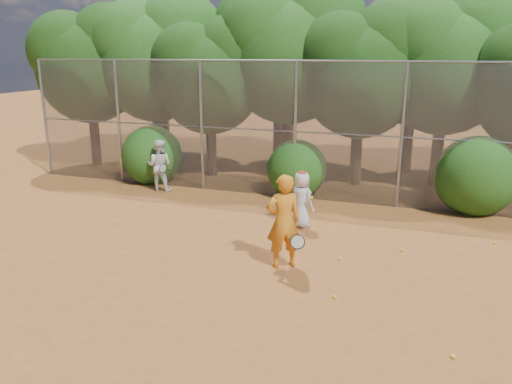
% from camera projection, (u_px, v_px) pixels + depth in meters
% --- Properties ---
extents(ground, '(80.00, 80.00, 0.00)m').
position_uv_depth(ground, '(263.00, 288.00, 9.30)').
color(ground, brown).
rests_on(ground, ground).
extents(fence_back, '(20.05, 0.09, 4.03)m').
position_uv_depth(fence_back, '(325.00, 131.00, 14.24)').
color(fence_back, gray).
rests_on(fence_back, ground).
extents(tree_0, '(4.38, 3.81, 6.00)m').
position_uv_depth(tree_0, '(90.00, 60.00, 18.52)').
color(tree_0, black).
rests_on(tree_0, ground).
extents(tree_1, '(4.64, 4.03, 6.35)m').
position_uv_depth(tree_1, '(156.00, 54.00, 18.12)').
color(tree_1, black).
rests_on(tree_1, ground).
extents(tree_2, '(3.99, 3.47, 5.47)m').
position_uv_depth(tree_2, '(211.00, 72.00, 16.86)').
color(tree_2, black).
rests_on(tree_2, ground).
extents(tree_3, '(4.89, 4.26, 6.70)m').
position_uv_depth(tree_3, '(291.00, 47.00, 16.76)').
color(tree_3, black).
rests_on(tree_3, ground).
extents(tree_4, '(4.19, 3.64, 5.73)m').
position_uv_depth(tree_4, '(363.00, 68.00, 15.60)').
color(tree_4, black).
rests_on(tree_4, ground).
extents(tree_5, '(4.51, 3.92, 6.17)m').
position_uv_depth(tree_5, '(448.00, 58.00, 15.46)').
color(tree_5, black).
rests_on(tree_5, ground).
extents(tree_9, '(4.83, 4.20, 6.62)m').
position_uv_depth(tree_9, '(163.00, 49.00, 20.48)').
color(tree_9, black).
rests_on(tree_9, ground).
extents(tree_10, '(5.15, 4.48, 7.06)m').
position_uv_depth(tree_10, '(281.00, 41.00, 19.02)').
color(tree_10, black).
rests_on(tree_10, ground).
extents(tree_11, '(4.64, 4.03, 6.35)m').
position_uv_depth(tree_11, '(417.00, 54.00, 17.20)').
color(tree_11, black).
rests_on(tree_11, ground).
extents(bush_0, '(2.00, 2.00, 2.00)m').
position_uv_depth(bush_0, '(152.00, 152.00, 16.65)').
color(bush_0, '#1A4912').
rests_on(bush_0, ground).
extents(bush_1, '(1.80, 1.80, 1.80)m').
position_uv_depth(bush_1, '(297.00, 166.00, 15.10)').
color(bush_1, '#1A4912').
rests_on(bush_1, ground).
extents(bush_2, '(2.20, 2.20, 2.20)m').
position_uv_depth(bush_2, '(476.00, 172.00, 13.48)').
color(bush_2, '#1A4912').
rests_on(bush_2, ground).
extents(player_yellow, '(0.94, 0.77, 1.94)m').
position_uv_depth(player_yellow, '(283.00, 221.00, 9.98)').
color(player_yellow, orange).
rests_on(player_yellow, ground).
extents(player_teen, '(0.82, 0.72, 1.45)m').
position_uv_depth(player_teen, '(301.00, 199.00, 12.35)').
color(player_teen, silver).
rests_on(player_teen, ground).
extents(player_white, '(0.90, 0.77, 1.62)m').
position_uv_depth(player_white, '(159.00, 165.00, 15.64)').
color(player_white, white).
rests_on(player_white, ground).
extents(ball_0, '(0.07, 0.07, 0.07)m').
position_uv_depth(ball_0, '(340.00, 259.00, 10.52)').
color(ball_0, yellow).
rests_on(ball_0, ground).
extents(ball_1, '(0.07, 0.07, 0.07)m').
position_uv_depth(ball_1, '(402.00, 250.00, 10.97)').
color(ball_1, yellow).
rests_on(ball_1, ground).
extents(ball_2, '(0.07, 0.07, 0.07)m').
position_uv_depth(ball_2, '(453.00, 356.00, 7.15)').
color(ball_2, yellow).
rests_on(ball_2, ground).
extents(ball_4, '(0.07, 0.07, 0.07)m').
position_uv_depth(ball_4, '(335.00, 297.00, 8.88)').
color(ball_4, yellow).
rests_on(ball_4, ground).
extents(ball_5, '(0.07, 0.07, 0.07)m').
position_uv_depth(ball_5, '(495.00, 243.00, 11.40)').
color(ball_5, yellow).
rests_on(ball_5, ground).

